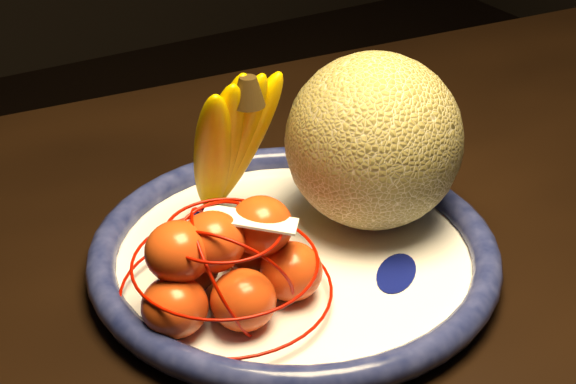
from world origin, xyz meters
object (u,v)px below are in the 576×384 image
fruit_bowl (294,254)px  mandarin_bag (226,265)px  banana_bunch (227,140)px  dining_table (419,314)px  cantaloupe (374,141)px

fruit_bowl → mandarin_bag: bearing=-159.8°
banana_bunch → mandarin_bag: 0.13m
dining_table → fruit_bowl: (-0.12, 0.03, 0.09)m
dining_table → banana_bunch: banana_bunch is taller
fruit_bowl → dining_table: bearing=-15.2°
fruit_bowl → banana_bunch: banana_bunch is taller
dining_table → fruit_bowl: size_ratio=4.37×
mandarin_bag → dining_table: bearing=-0.9°
cantaloupe → mandarin_bag: (-0.17, -0.05, -0.04)m
fruit_bowl → mandarin_bag: 0.09m
fruit_bowl → banana_bunch: bearing=106.9°
fruit_bowl → banana_bunch: size_ratio=2.15×
dining_table → cantaloupe: (-0.03, 0.05, 0.17)m
fruit_bowl → mandarin_bag: mandarin_bag is taller
dining_table → fruit_bowl: 0.15m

